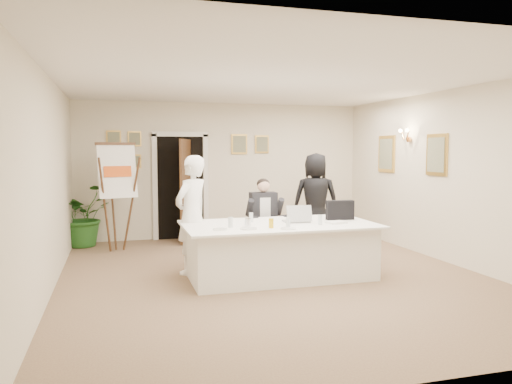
{
  "coord_description": "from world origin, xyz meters",
  "views": [
    {
      "loc": [
        -2.18,
        -6.79,
        1.84
      ],
      "look_at": [
        -0.1,
        0.6,
        1.18
      ],
      "focal_mm": 35.0,
      "sensor_mm": 36.0,
      "label": 1
    }
  ],
  "objects_px": {
    "seated_man": "(264,219)",
    "steel_jug": "(248,222)",
    "paper_stack": "(336,222)",
    "oj_glass": "(271,223)",
    "flip_chart": "(116,203)",
    "standing_man": "(192,215)",
    "standing_woman": "(316,199)",
    "conference_table": "(279,250)",
    "laptop": "(296,212)",
    "potted_palm": "(83,215)",
    "laptop_bag": "(340,210)"
  },
  "relations": [
    {
      "from": "standing_woman",
      "to": "laptop",
      "type": "relative_size",
      "value": 4.64
    },
    {
      "from": "standing_man",
      "to": "standing_woman",
      "type": "distance_m",
      "value": 3.0
    },
    {
      "from": "potted_palm",
      "to": "paper_stack",
      "type": "relative_size",
      "value": 4.29
    },
    {
      "from": "laptop",
      "to": "laptop_bag",
      "type": "bearing_deg",
      "value": 6.64
    },
    {
      "from": "conference_table",
      "to": "standing_woman",
      "type": "relative_size",
      "value": 1.55
    },
    {
      "from": "flip_chart",
      "to": "oj_glass",
      "type": "distance_m",
      "value": 3.46
    },
    {
      "from": "oj_glass",
      "to": "paper_stack",
      "type": "bearing_deg",
      "value": 8.9
    },
    {
      "from": "standing_man",
      "to": "potted_palm",
      "type": "xyz_separation_m",
      "value": [
        -1.69,
        2.65,
        -0.29
      ]
    },
    {
      "from": "standing_man",
      "to": "laptop",
      "type": "relative_size",
      "value": 4.59
    },
    {
      "from": "conference_table",
      "to": "laptop_bag",
      "type": "relative_size",
      "value": 6.55
    },
    {
      "from": "conference_table",
      "to": "standing_man",
      "type": "bearing_deg",
      "value": 155.79
    },
    {
      "from": "seated_man",
      "to": "oj_glass",
      "type": "bearing_deg",
      "value": -91.35
    },
    {
      "from": "laptop",
      "to": "standing_man",
      "type": "bearing_deg",
      "value": 167.28
    },
    {
      "from": "potted_palm",
      "to": "oj_glass",
      "type": "bearing_deg",
      "value": -53.47
    },
    {
      "from": "conference_table",
      "to": "laptop",
      "type": "xyz_separation_m",
      "value": [
        0.29,
        0.09,
        0.52
      ]
    },
    {
      "from": "seated_man",
      "to": "steel_jug",
      "type": "bearing_deg",
      "value": -104.97
    },
    {
      "from": "conference_table",
      "to": "potted_palm",
      "type": "relative_size",
      "value": 2.34
    },
    {
      "from": "standing_woman",
      "to": "flip_chart",
      "type": "bearing_deg",
      "value": 12.26
    },
    {
      "from": "seated_man",
      "to": "steel_jug",
      "type": "relative_size",
      "value": 12.56
    },
    {
      "from": "standing_woman",
      "to": "oj_glass",
      "type": "distance_m",
      "value": 2.91
    },
    {
      "from": "laptop",
      "to": "steel_jug",
      "type": "relative_size",
      "value": 3.47
    },
    {
      "from": "potted_palm",
      "to": "seated_man",
      "type": "bearing_deg",
      "value": -35.99
    },
    {
      "from": "laptop_bag",
      "to": "steel_jug",
      "type": "relative_size",
      "value": 3.82
    },
    {
      "from": "conference_table",
      "to": "steel_jug",
      "type": "bearing_deg",
      "value": -164.06
    },
    {
      "from": "steel_jug",
      "to": "standing_woman",
      "type": "bearing_deg",
      "value": 48.64
    },
    {
      "from": "standing_man",
      "to": "steel_jug",
      "type": "xyz_separation_m",
      "value": [
        0.68,
        -0.68,
        -0.05
      ]
    },
    {
      "from": "laptop_bag",
      "to": "potted_palm",
      "type": "bearing_deg",
      "value": 146.68
    },
    {
      "from": "seated_man",
      "to": "flip_chart",
      "type": "distance_m",
      "value": 2.73
    },
    {
      "from": "potted_palm",
      "to": "oj_glass",
      "type": "xyz_separation_m",
      "value": [
        2.63,
        -3.56,
        0.25
      ]
    },
    {
      "from": "seated_man",
      "to": "flip_chart",
      "type": "relative_size",
      "value": 0.72
    },
    {
      "from": "conference_table",
      "to": "steel_jug",
      "type": "xyz_separation_m",
      "value": [
        -0.5,
        -0.14,
        0.44
      ]
    },
    {
      "from": "flip_chart",
      "to": "potted_palm",
      "type": "distance_m",
      "value": 1.02
    },
    {
      "from": "standing_man",
      "to": "steel_jug",
      "type": "relative_size",
      "value": 15.94
    },
    {
      "from": "paper_stack",
      "to": "oj_glass",
      "type": "distance_m",
      "value": 1.05
    },
    {
      "from": "seated_man",
      "to": "steel_jug",
      "type": "distance_m",
      "value": 1.33
    },
    {
      "from": "laptop_bag",
      "to": "oj_glass",
      "type": "xyz_separation_m",
      "value": [
        -1.25,
        -0.49,
        -0.08
      ]
    },
    {
      "from": "flip_chart",
      "to": "standing_man",
      "type": "distance_m",
      "value": 2.19
    },
    {
      "from": "seated_man",
      "to": "paper_stack",
      "type": "bearing_deg",
      "value": -48.66
    },
    {
      "from": "flip_chart",
      "to": "paper_stack",
      "type": "bearing_deg",
      "value": -40.97
    },
    {
      "from": "standing_man",
      "to": "paper_stack",
      "type": "bearing_deg",
      "value": 116.7
    },
    {
      "from": "laptop_bag",
      "to": "oj_glass",
      "type": "bearing_deg",
      "value": -153.56
    },
    {
      "from": "flip_chart",
      "to": "laptop",
      "type": "distance_m",
      "value": 3.46
    },
    {
      "from": "potted_palm",
      "to": "steel_jug",
      "type": "xyz_separation_m",
      "value": [
        2.37,
        -3.33,
        0.24
      ]
    },
    {
      "from": "laptop_bag",
      "to": "laptop",
      "type": "bearing_deg",
      "value": -172.42
    },
    {
      "from": "laptop_bag",
      "to": "steel_jug",
      "type": "distance_m",
      "value": 1.54
    },
    {
      "from": "standing_man",
      "to": "laptop_bag",
      "type": "relative_size",
      "value": 4.18
    },
    {
      "from": "flip_chart",
      "to": "laptop",
      "type": "height_order",
      "value": "flip_chart"
    },
    {
      "from": "seated_man",
      "to": "laptop",
      "type": "bearing_deg",
      "value": -66.2
    },
    {
      "from": "seated_man",
      "to": "laptop_bag",
      "type": "relative_size",
      "value": 3.29
    },
    {
      "from": "potted_palm",
      "to": "laptop",
      "type": "bearing_deg",
      "value": -44.4
    }
  ]
}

